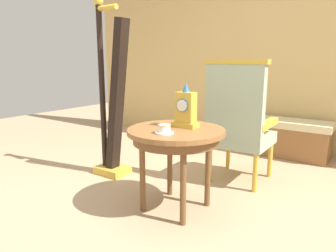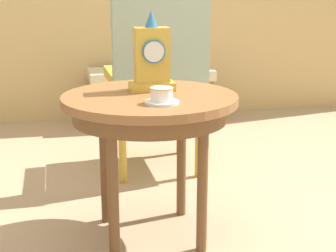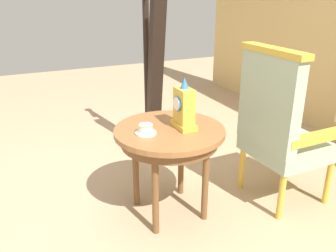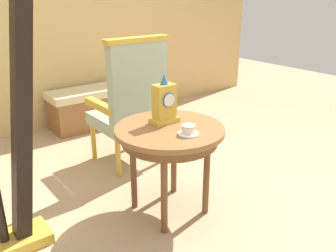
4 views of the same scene
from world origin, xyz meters
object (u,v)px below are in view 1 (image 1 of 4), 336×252
harp (112,107)px  window_bench (287,138)px  teacup_left (164,129)px  mantel_clock (186,109)px  side_table (176,139)px  armchair (238,121)px

harp → window_bench: harp is taller
teacup_left → window_bench: (0.33, 2.07, -0.44)m
mantel_clock → harp: (-0.94, 0.17, -0.08)m
side_table → window_bench: bearing=79.7°
harp → side_table: bearing=-16.0°
teacup_left → harp: bearing=155.1°
armchair → teacup_left: bearing=-99.7°
side_table → mantel_clock: bearing=74.0°
side_table → teacup_left: 0.20m
side_table → harp: bearing=164.0°
armchair → window_bench: armchair is taller
window_bench → harp: bearing=-127.5°
mantel_clock → harp: bearing=169.7°
window_bench → mantel_clock: bearing=-100.0°
teacup_left → harp: harp is taller
window_bench → side_table: bearing=-100.3°
side_table → window_bench: (0.34, 1.90, -0.34)m
side_table → armchair: (0.18, 0.76, 0.03)m
teacup_left → mantel_clock: size_ratio=0.40×
mantel_clock → window_bench: size_ratio=0.35×
armchair → window_bench: bearing=81.6°
armchair → harp: bearing=-155.3°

